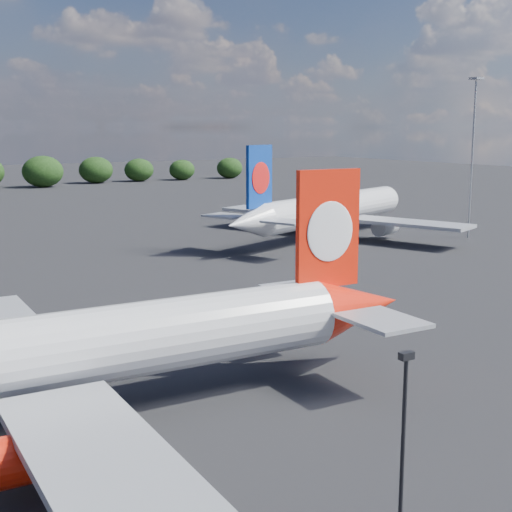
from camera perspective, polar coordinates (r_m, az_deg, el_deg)
qantas_airliner at (r=42.63m, az=-12.71°, el=-7.20°), size 43.33×41.14×14.17m
china_southern_airliner at (r=109.18m, az=5.64°, el=3.65°), size 43.25×41.61×14.63m
apron_lamp_post at (r=27.63m, az=11.65°, el=-15.21°), size 0.55×0.30×9.02m
floodlight_mast_near at (r=114.07m, az=16.99°, el=9.10°), size 1.60×1.60×24.27m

